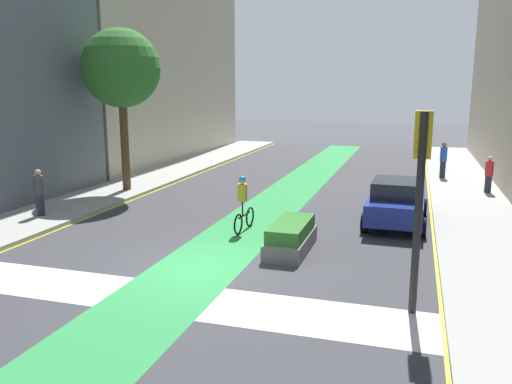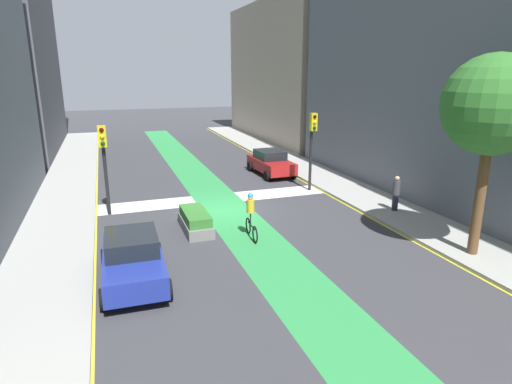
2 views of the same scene
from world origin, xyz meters
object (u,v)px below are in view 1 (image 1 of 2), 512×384
at_px(cyclist_in_lane, 243,202).
at_px(pedestrian_sidewalk_right_b, 489,174).
at_px(car_blue_right_far, 397,201).
at_px(pedestrian_sidewalk_left_a, 39,192).
at_px(median_planter, 291,237).
at_px(street_tree_near, 121,69).
at_px(traffic_signal_near_right, 421,174).
at_px(pedestrian_sidewalk_right_a, 443,159).

xyz_separation_m(cyclist_in_lane, pedestrian_sidewalk_right_b, (8.40, 8.44, -0.01)).
bearing_deg(car_blue_right_far, cyclist_in_lane, -153.32).
distance_m(pedestrian_sidewalk_left_a, median_planter, 9.44).
bearing_deg(cyclist_in_lane, street_tree_near, 147.33).
bearing_deg(cyclist_in_lane, median_planter, -37.90).
height_order(street_tree_near, median_planter, street_tree_near).
distance_m(traffic_signal_near_right, median_planter, 5.39).
distance_m(car_blue_right_far, street_tree_near, 12.79).
height_order(traffic_signal_near_right, cyclist_in_lane, traffic_signal_near_right).
relative_size(pedestrian_sidewalk_right_b, street_tree_near, 0.23).
bearing_deg(traffic_signal_near_right, street_tree_near, 143.08).
relative_size(pedestrian_sidewalk_left_a, pedestrian_sidewalk_right_b, 1.05).
distance_m(pedestrian_sidewalk_right_b, median_planter, 11.88).
bearing_deg(street_tree_near, pedestrian_sidewalk_left_a, -94.82).
relative_size(traffic_signal_near_right, pedestrian_sidewalk_right_b, 2.64).
bearing_deg(pedestrian_sidewalk_right_b, traffic_signal_near_right, -102.81).
relative_size(car_blue_right_far, cyclist_in_lane, 2.28).
bearing_deg(street_tree_near, traffic_signal_near_right, -36.92).
height_order(pedestrian_sidewalk_left_a, street_tree_near, street_tree_near).
bearing_deg(cyclist_in_lane, car_blue_right_far, 26.68).
bearing_deg(car_blue_right_far, median_planter, -125.53).
relative_size(car_blue_right_far, pedestrian_sidewalk_right_b, 2.66).
distance_m(car_blue_right_far, median_planter, 4.84).
distance_m(pedestrian_sidewalk_right_a, pedestrian_sidewalk_right_b, 3.82).
bearing_deg(cyclist_in_lane, traffic_signal_near_right, -41.80).
distance_m(cyclist_in_lane, pedestrian_sidewalk_left_a, 7.44).
distance_m(car_blue_right_far, cyclist_in_lane, 5.34).
distance_m(traffic_signal_near_right, pedestrian_sidewalk_right_b, 13.75).
height_order(pedestrian_sidewalk_right_a, pedestrian_sidewalk_right_b, pedestrian_sidewalk_right_a).
relative_size(traffic_signal_near_right, pedestrian_sidewalk_left_a, 2.52).
relative_size(pedestrian_sidewalk_right_a, median_planter, 0.68).
bearing_deg(traffic_signal_near_right, pedestrian_sidewalk_left_a, 161.99).
relative_size(traffic_signal_near_right, pedestrian_sidewalk_right_a, 2.32).
bearing_deg(pedestrian_sidewalk_right_a, car_blue_right_far, -101.45).
bearing_deg(cyclist_in_lane, pedestrian_sidewalk_right_a, 60.59).
xyz_separation_m(traffic_signal_near_right, median_planter, (-3.42, 3.29, -2.54)).
bearing_deg(cyclist_in_lane, pedestrian_sidewalk_right_b, 45.14).
relative_size(car_blue_right_far, pedestrian_sidewalk_right_a, 2.34).
bearing_deg(car_blue_right_far, street_tree_near, 169.95).
bearing_deg(pedestrian_sidewalk_right_b, cyclist_in_lane, -134.86).
bearing_deg(median_planter, pedestrian_sidewalk_left_a, 174.67).
xyz_separation_m(traffic_signal_near_right, car_blue_right_far, (-0.62, 7.21, -2.15)).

